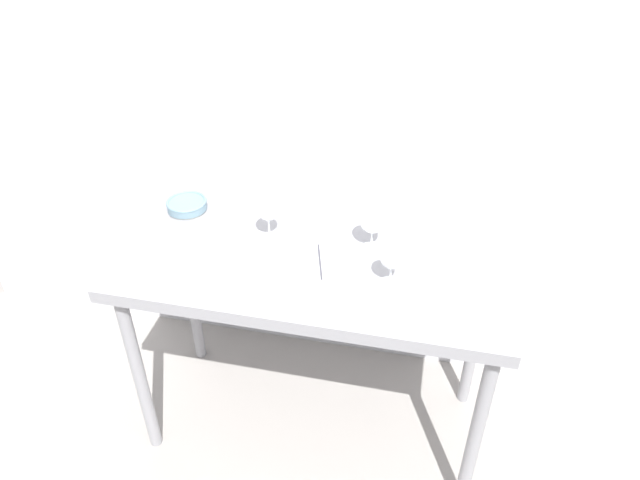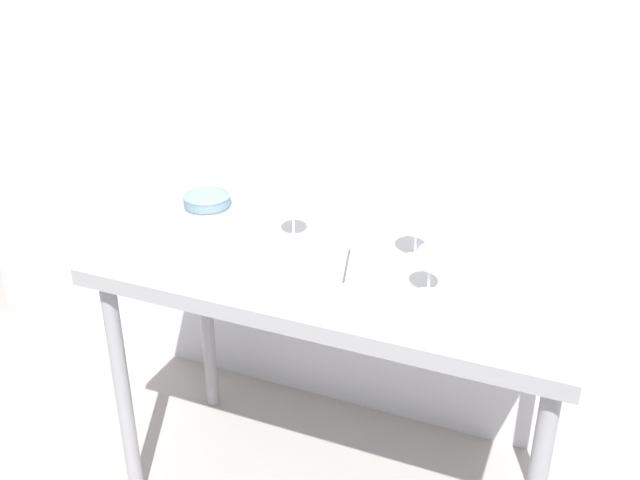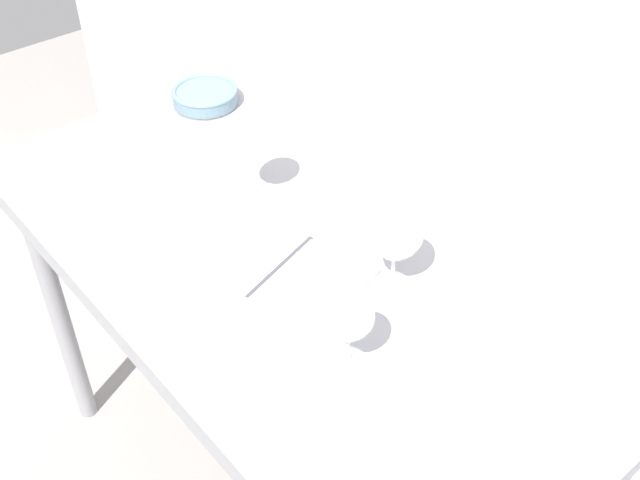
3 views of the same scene
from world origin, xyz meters
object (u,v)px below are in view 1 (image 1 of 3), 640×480
at_px(wine_glass_far_left, 268,211).
at_px(tasting_bowl, 187,205).
at_px(open_notebook, 320,262).
at_px(tasting_sheet_upper, 221,244).
at_px(tasting_sheet_lower, 437,250).
at_px(wine_glass_far_right, 373,220).
at_px(wine_glass_near_right, 392,258).

relative_size(wine_glass_far_left, tasting_bowl, 1.06).
xyz_separation_m(wine_glass_far_left, open_notebook, (0.22, -0.11, -0.12)).
distance_m(tasting_sheet_upper, tasting_bowl, 0.29).
bearing_deg(tasting_sheet_lower, wine_glass_far_right, 153.03).
xyz_separation_m(tasting_sheet_lower, tasting_bowl, (-1.00, 0.06, 0.02)).
height_order(tasting_sheet_upper, tasting_bowl, tasting_bowl).
relative_size(wine_glass_far_left, tasting_sheet_lower, 0.70).
height_order(wine_glass_near_right, tasting_sheet_upper, wine_glass_near_right).
bearing_deg(wine_glass_far_left, tasting_bowl, 162.69).
bearing_deg(wine_glass_far_left, tasting_sheet_lower, 5.20).
bearing_deg(wine_glass_far_left, open_notebook, -26.99).
xyz_separation_m(wine_glass_far_right, open_notebook, (-0.16, -0.13, -0.11)).
xyz_separation_m(wine_glass_far_left, wine_glass_near_right, (0.47, -0.17, -0.02)).
height_order(wine_glass_far_left, open_notebook, wine_glass_far_left).
relative_size(wine_glass_far_left, tasting_sheet_upper, 0.84).
height_order(wine_glass_far_left, tasting_sheet_upper, wine_glass_far_left).
bearing_deg(tasting_sheet_upper, wine_glass_far_left, 23.98).
bearing_deg(open_notebook, wine_glass_near_right, -28.06).
height_order(wine_glass_far_left, tasting_bowl, wine_glass_far_left).
distance_m(wine_glass_far_left, tasting_sheet_lower, 0.63).
bearing_deg(tasting_sheet_upper, open_notebook, -6.34).
distance_m(wine_glass_far_right, tasting_bowl, 0.77).
xyz_separation_m(wine_glass_far_left, tasting_sheet_lower, (0.62, 0.06, -0.12)).
height_order(wine_glass_near_right, tasting_bowl, wine_glass_near_right).
height_order(wine_glass_far_right, open_notebook, wine_glass_far_right).
bearing_deg(wine_glass_near_right, wine_glass_far_left, 160.58).
bearing_deg(tasting_sheet_upper, tasting_bowl, 136.00).
bearing_deg(wine_glass_near_right, tasting_bowl, 161.51).
xyz_separation_m(wine_glass_near_right, open_notebook, (-0.26, 0.06, -0.10)).
distance_m(wine_glass_near_right, open_notebook, 0.28).
bearing_deg(tasting_sheet_upper, wine_glass_near_right, -9.36).
height_order(wine_glass_far_right, wine_glass_near_right, wine_glass_far_right).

